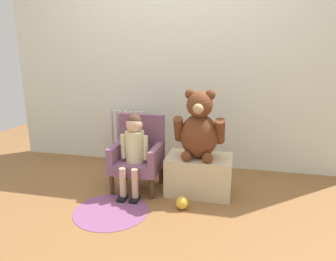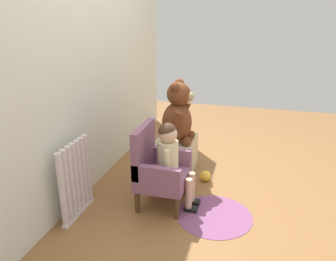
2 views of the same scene
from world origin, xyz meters
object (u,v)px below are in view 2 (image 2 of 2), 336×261
Objects in this scene: child_figure at (171,153)px; toy_ball at (205,176)px; radiator at (76,180)px; low_bench at (175,157)px; child_armchair at (158,168)px; floor_rug at (214,215)px; large_teddy_bear at (178,115)px.

toy_ball is at bearing -24.63° from child_figure.
child_figure is at bearing -64.17° from radiator.
radiator is 1.06× the size of low_bench.
floor_rug is at bearing -98.69° from child_armchair.
child_armchair is 1.13× the size of large_teddy_bear.
radiator is 1.01× the size of large_teddy_bear.
low_bench is at bearing 0.01° from child_armchair.
large_teddy_bear is at bearing -33.84° from radiator.
large_teddy_bear is (0.56, 0.08, 0.14)m from child_figure.
child_armchair is 0.18m from child_figure.
child_figure is at bearing 78.83° from floor_rug.
large_teddy_bear reaches higher than child_armchair.
radiator is 1.07m from low_bench.
child_figure reaches higher than low_bench.
child_armchair is at bearing 81.31° from floor_rug.
large_teddy_bear is 0.99× the size of floor_rug.
large_teddy_bear is (0.89, -0.60, 0.31)m from radiator.
large_teddy_bear is (-0.01, -0.03, 0.44)m from low_bench.
large_teddy_bear is at bearing -101.52° from low_bench.
toy_ball is at bearing -48.14° from radiator.
child_figure is 0.65m from low_bench.
child_armchair is 0.64m from toy_ball.
low_bench is (0.57, 0.11, -0.30)m from child_figure.
radiator is 0.77m from child_figure.
child_figure is (0.33, -0.68, 0.17)m from radiator.
child_figure is 0.59m from large_teddy_bear.
floor_rug is 5.83× the size of toy_ball.
child_figure reaches higher than toy_ball.
radiator is 1.12m from large_teddy_bear.
toy_ball is at bearing -34.75° from child_armchair.
low_bench is (0.57, 0.00, -0.15)m from child_armchair.
child_armchair reaches higher than radiator.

